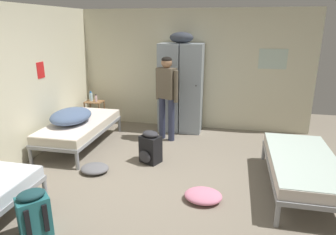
% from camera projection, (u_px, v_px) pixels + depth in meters
% --- Properties ---
extents(ground_plane, '(8.64, 8.64, 0.00)m').
position_uv_depth(ground_plane, '(164.00, 186.00, 4.32)').
color(ground_plane, gray).
extents(room_backdrop, '(4.98, 5.46, 2.53)m').
position_uv_depth(room_backdrop, '(111.00, 79.00, 5.42)').
color(room_backdrop, beige).
rests_on(room_backdrop, ground_plane).
extents(locker_bank, '(0.90, 0.55, 2.07)m').
position_uv_depth(locker_bank, '(181.00, 86.00, 6.32)').
color(locker_bank, '#8C99A3').
rests_on(locker_bank, ground_plane).
extents(shelf_unit, '(0.38, 0.30, 0.57)m').
position_uv_depth(shelf_unit, '(95.00, 111.00, 6.79)').
color(shelf_unit, brown).
rests_on(shelf_unit, ground_plane).
extents(bed_left_rear, '(0.90, 1.90, 0.49)m').
position_uv_depth(bed_left_rear, '(80.00, 127.00, 5.64)').
color(bed_left_rear, gray).
rests_on(bed_left_rear, ground_plane).
extents(bed_right, '(0.90, 1.90, 0.49)m').
position_uv_depth(bed_right, '(303.00, 165.00, 4.12)').
color(bed_right, gray).
rests_on(bed_right, ground_plane).
extents(bedding_heap, '(0.68, 0.88, 0.25)m').
position_uv_depth(bedding_heap, '(71.00, 116.00, 5.49)').
color(bedding_heap, slate).
rests_on(bedding_heap, bed_left_rear).
extents(person_traveler, '(0.48, 0.34, 1.64)m').
position_uv_depth(person_traveler, '(167.00, 91.00, 5.79)').
color(person_traveler, '#2D334C').
rests_on(person_traveler, ground_plane).
extents(water_bottle, '(0.07, 0.07, 0.22)m').
position_uv_depth(water_bottle, '(91.00, 97.00, 6.73)').
color(water_bottle, '#B2DBEA').
rests_on(water_bottle, shelf_unit).
extents(lotion_bottle, '(0.05, 0.05, 0.17)m').
position_uv_depth(lotion_bottle, '(96.00, 99.00, 6.65)').
color(lotion_bottle, beige).
rests_on(lotion_bottle, shelf_unit).
extents(backpack_black, '(0.39, 0.40, 0.55)m').
position_uv_depth(backpack_black, '(150.00, 148.00, 5.00)').
color(backpack_black, black).
rests_on(backpack_black, ground_plane).
extents(backpack_teal, '(0.42, 0.42, 0.55)m').
position_uv_depth(backpack_teal, '(34.00, 214.00, 3.26)').
color(backpack_teal, '#23666B').
rests_on(backpack_teal, ground_plane).
extents(clothes_pile_pink, '(0.50, 0.41, 0.14)m').
position_uv_depth(clothes_pile_pink, '(203.00, 196.00, 3.95)').
color(clothes_pile_pink, pink).
rests_on(clothes_pile_pink, ground_plane).
extents(clothes_pile_grey, '(0.44, 0.39, 0.12)m').
position_uv_depth(clothes_pile_grey, '(95.00, 168.00, 4.72)').
color(clothes_pile_grey, slate).
rests_on(clothes_pile_grey, ground_plane).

